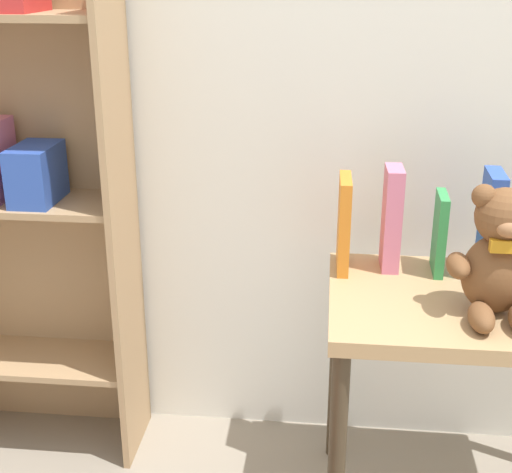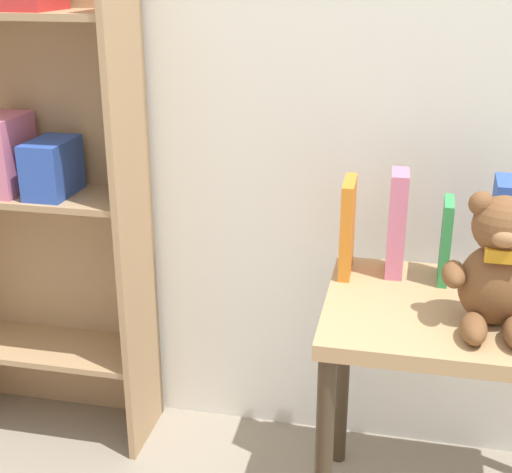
{
  "view_description": "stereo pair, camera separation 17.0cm",
  "coord_description": "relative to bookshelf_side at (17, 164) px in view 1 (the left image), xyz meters",
  "views": [
    {
      "loc": [
        -0.05,
        -0.48,
        1.34
      ],
      "look_at": [
        -0.22,
        1.1,
        0.73
      ],
      "focal_mm": 50.0,
      "sensor_mm": 36.0,
      "label": 1
    },
    {
      "loc": [
        0.12,
        -0.45,
        1.34
      ],
      "look_at": [
        -0.22,
        1.1,
        0.73
      ],
      "focal_mm": 50.0,
      "sensor_mm": 36.0,
      "label": 2
    }
  ],
  "objects": [
    {
      "name": "book_standing_orange",
      "position": [
        0.87,
        -0.09,
        -0.1
      ],
      "size": [
        0.03,
        0.14,
        0.24
      ],
      "primitive_type": "cube",
      "rotation": [
        0.0,
        0.0,
        0.02
      ],
      "color": "orange",
      "rests_on": "display_table"
    },
    {
      "name": "book_standing_green",
      "position": [
        1.11,
        -0.09,
        -0.12
      ],
      "size": [
        0.03,
        0.12,
        0.2
      ],
      "primitive_type": "cube",
      "rotation": [
        0.0,
        0.0,
        -0.03
      ],
      "color": "#33934C",
      "rests_on": "display_table"
    },
    {
      "name": "book_standing_pink",
      "position": [
        0.99,
        -0.07,
        -0.09
      ],
      "size": [
        0.04,
        0.1,
        0.26
      ],
      "primitive_type": "cube",
      "rotation": [
        0.0,
        0.0,
        0.02
      ],
      "color": "#D17093",
      "rests_on": "display_table"
    },
    {
      "name": "bookshelf_side",
      "position": [
        0.0,
        0.0,
        0.0
      ],
      "size": [
        0.59,
        0.25,
        1.49
      ],
      "color": "tan",
      "rests_on": "ground_plane"
    },
    {
      "name": "teddy_bear",
      "position": [
        1.2,
        -0.31,
        -0.09
      ],
      "size": [
        0.22,
        0.2,
        0.29
      ],
      "color": "brown",
      "rests_on": "display_table"
    },
    {
      "name": "display_table",
      "position": [
        1.16,
        -0.24,
        -0.32
      ],
      "size": [
        0.65,
        0.48,
        0.62
      ],
      "color": "tan",
      "rests_on": "ground_plane"
    },
    {
      "name": "book_standing_blue",
      "position": [
        1.22,
        -0.09,
        -0.09
      ],
      "size": [
        0.04,
        0.13,
        0.26
      ],
      "primitive_type": "cube",
      "rotation": [
        0.0,
        0.0,
        -0.04
      ],
      "color": "#2D51B7",
      "rests_on": "display_table"
    },
    {
      "name": "wall_back",
      "position": [
        0.88,
        0.14,
        0.41
      ],
      "size": [
        4.8,
        0.06,
        2.5
      ],
      "color": "silver",
      "rests_on": "ground_plane"
    }
  ]
}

